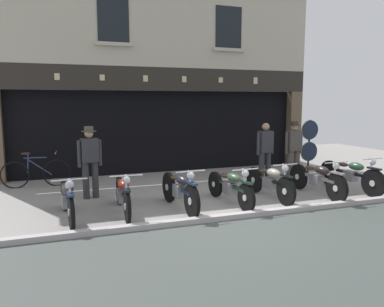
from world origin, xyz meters
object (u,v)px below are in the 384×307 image
(motorcycle_far_right, at_px, (351,174))
(tyre_sign_pole, at_px, (309,142))
(motorcycle_center, at_px, (230,186))
(salesman_left, at_px, (90,159))
(motorcycle_center_left, at_px, (180,189))
(motorcycle_left, at_px, (123,193))
(advert_board_near, at_px, (72,119))
(motorcycle_center_right, at_px, (270,181))
(motorcycle_far_left, at_px, (67,198))
(salesman_right, at_px, (294,148))
(shopkeeper_center, at_px, (265,150))
(motorcycle_right, at_px, (317,178))
(leaning_bicycle, at_px, (36,173))
(advert_board_far, at_px, (25,119))

(motorcycle_far_right, height_order, tyre_sign_pole, tyre_sign_pole)
(motorcycle_center, relative_size, salesman_left, 1.18)
(motorcycle_far_right, bearing_deg, motorcycle_center_left, -2.33)
(motorcycle_left, bearing_deg, advert_board_near, -77.10)
(motorcycle_center_right, height_order, motorcycle_far_right, motorcycle_far_right)
(motorcycle_center_left, bearing_deg, motorcycle_far_left, -6.14)
(motorcycle_center_right, height_order, salesman_right, salesman_right)
(motorcycle_far_left, distance_m, motorcycle_left, 1.08)
(motorcycle_far_left, xyz_separation_m, shopkeeper_center, (5.21, 1.46, 0.52))
(tyre_sign_pole, bearing_deg, motorcycle_left, -161.33)
(motorcycle_center, bearing_deg, motorcycle_far_left, -5.28)
(motorcycle_far_left, bearing_deg, motorcycle_right, 175.07)
(motorcycle_right, xyz_separation_m, shopkeeper_center, (-0.53, 1.56, 0.51))
(motorcycle_left, relative_size, tyre_sign_pole, 1.16)
(motorcycle_far_left, distance_m, tyre_sign_pole, 7.46)
(motorcycle_center, distance_m, salesman_right, 3.21)
(motorcycle_left, height_order, motorcycle_center_left, motorcycle_center_left)
(motorcycle_center_left, height_order, motorcycle_far_right, motorcycle_far_right)
(salesman_right, bearing_deg, salesman_left, 0.06)
(salesman_right, bearing_deg, leaning_bicycle, -13.99)
(motorcycle_center, relative_size, motorcycle_right, 0.97)
(motorcycle_far_left, height_order, salesman_left, salesman_left)
(motorcycle_far_right, bearing_deg, leaning_bicycle, -26.57)
(motorcycle_center, relative_size, motorcycle_center_right, 1.03)
(motorcycle_center, relative_size, advert_board_far, 2.25)
(motorcycle_center_right, height_order, shopkeeper_center, shopkeeper_center)
(leaning_bicycle, bearing_deg, shopkeeper_center, 76.58)
(motorcycle_far_left, xyz_separation_m, salesman_right, (6.17, 1.51, 0.53))
(motorcycle_center_left, bearing_deg, motorcycle_right, 176.50)
(motorcycle_center_left, xyz_separation_m, salesman_right, (3.92, 1.61, 0.52))
(leaning_bicycle, bearing_deg, motorcycle_center_right, 61.58)
(advert_board_near, bearing_deg, motorcycle_right, -38.81)
(motorcycle_center_left, bearing_deg, motorcycle_far_right, 177.79)
(motorcycle_left, xyz_separation_m, leaning_bicycle, (-1.79, 3.16, -0.03))
(salesman_left, relative_size, leaning_bicycle, 0.96)
(shopkeeper_center, bearing_deg, salesman_right, 174.69)
(shopkeeper_center, bearing_deg, leaning_bicycle, -25.06)
(motorcycle_far_left, xyz_separation_m, salesman_left, (0.56, 1.49, 0.52))
(shopkeeper_center, distance_m, tyre_sign_pole, 2.03)
(shopkeeper_center, distance_m, advert_board_near, 5.70)
(motorcycle_center, height_order, salesman_right, salesman_right)
(salesman_right, relative_size, advert_board_far, 1.93)
(salesman_left, bearing_deg, shopkeeper_center, 171.29)
(salesman_right, xyz_separation_m, tyre_sign_pole, (0.97, 0.58, 0.10))
(motorcycle_far_left, height_order, motorcycle_far_right, motorcycle_far_right)
(motorcycle_right, bearing_deg, motorcycle_far_right, -175.30)
(motorcycle_left, distance_m, motorcycle_far_right, 5.78)
(shopkeeper_center, bearing_deg, motorcycle_far_right, 129.91)
(salesman_left, bearing_deg, tyre_sign_pole, 176.96)
(motorcycle_center, xyz_separation_m, shopkeeper_center, (1.78, 1.53, 0.52))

